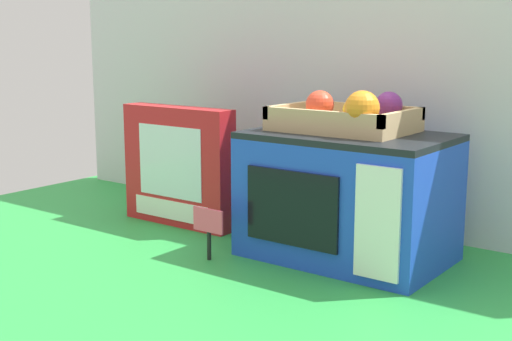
{
  "coord_description": "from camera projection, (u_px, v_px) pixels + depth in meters",
  "views": [
    {
      "loc": [
        0.78,
        -1.09,
        0.42
      ],
      "look_at": [
        -0.06,
        0.03,
        0.15
      ],
      "focal_mm": 48.85,
      "sensor_mm": 36.0,
      "label": 1
    }
  ],
  "objects": [
    {
      "name": "toy_microwave",
      "position": [
        347.0,
        196.0,
        1.31
      ],
      "size": [
        0.37,
        0.25,
        0.24
      ],
      "color": "blue",
      "rests_on": "ground"
    },
    {
      "name": "price_sign",
      "position": [
        208.0,
        226.0,
        1.31
      ],
      "size": [
        0.07,
        0.01,
        0.1
      ],
      "color": "black",
      "rests_on": "ground"
    },
    {
      "name": "display_back_panel",
      "position": [
        339.0,
        64.0,
        1.54
      ],
      "size": [
        1.61,
        0.03,
        0.71
      ],
      "primitive_type": "cube",
      "color": "silver",
      "rests_on": "ground"
    },
    {
      "name": "food_groups_crate",
      "position": [
        348.0,
        117.0,
        1.3
      ],
      "size": [
        0.25,
        0.18,
        0.08
      ],
      "color": "tan",
      "rests_on": "toy_microwave"
    },
    {
      "name": "ground_plane",
      "position": [
        269.0,
        248.0,
        1.4
      ],
      "size": [
        1.7,
        1.7,
        0.0
      ],
      "primitive_type": "plane",
      "color": "green",
      "rests_on": "ground"
    },
    {
      "name": "cookie_set_box",
      "position": [
        178.0,
        166.0,
        1.55
      ],
      "size": [
        0.29,
        0.06,
        0.27
      ],
      "color": "red",
      "rests_on": "ground"
    }
  ]
}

